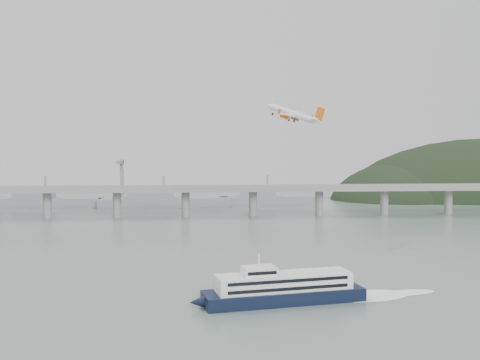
{
  "coord_description": "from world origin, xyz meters",
  "views": [
    {
      "loc": [
        -19.21,
        -213.96,
        52.59
      ],
      "look_at": [
        0.0,
        55.0,
        36.0
      ],
      "focal_mm": 42.0,
      "sensor_mm": 36.0,
      "label": 1
    }
  ],
  "objects": [
    {
      "name": "bridge",
      "position": [
        -1.15,
        200.0,
        17.65
      ],
      "size": [
        800.0,
        22.0,
        23.9
      ],
      "color": "gray",
      "rests_on": "ground"
    },
    {
      "name": "ground",
      "position": [
        0.0,
        0.0,
        0.0
      ],
      "size": [
        900.0,
        900.0,
        0.0
      ],
      "primitive_type": "plane",
      "color": "slate",
      "rests_on": "ground"
    },
    {
      "name": "airliner",
      "position": [
        32.76,
        96.96,
        70.09
      ],
      "size": [
        31.65,
        30.5,
        14.74
      ],
      "rotation": [
        0.05,
        -0.31,
        2.41
      ],
      "color": "white",
      "rests_on": "ground"
    },
    {
      "name": "distant_fleet",
      "position": [
        -155.36,
        265.08,
        6.22
      ],
      "size": [
        453.0,
        60.9,
        40.0
      ],
      "color": "gray",
      "rests_on": "ground"
    },
    {
      "name": "ferry",
      "position": [
        8.66,
        -29.98,
        4.6
      ],
      "size": [
        89.25,
        28.05,
        16.95
      ],
      "rotation": [
        0.0,
        0.0,
        0.19
      ],
      "color": "black",
      "rests_on": "ground"
    }
  ]
}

